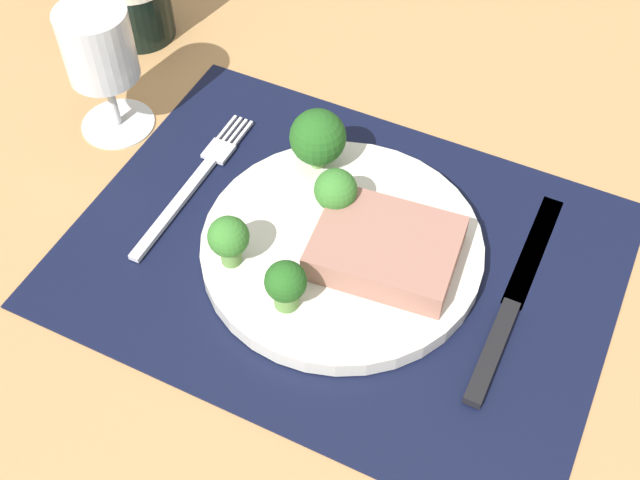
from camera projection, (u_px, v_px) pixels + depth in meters
ground_plane at (341, 266)px, 70.48cm from camera, size 140.00×110.00×3.00cm
placemat at (342, 254)px, 69.19cm from camera, size 45.64×34.10×0.30cm
plate at (342, 247)px, 68.45cm from camera, size 23.91×23.91×1.60cm
steak at (387, 246)px, 65.89cm from camera, size 12.42×10.09×2.59cm
broccoli_front_edge at (336, 191)px, 67.46cm from camera, size 3.66×3.66×4.90cm
broccoli_near_fork at (286, 284)px, 61.85cm from camera, size 3.33×3.33×4.63cm
broccoli_center at (318, 138)px, 70.85cm from camera, size 5.06×5.06×5.91cm
broccoli_back_left at (229, 239)px, 64.31cm from camera, size 3.39×3.39×4.84cm
fork at (194, 182)px, 73.91cm from camera, size 2.40×19.20×0.50cm
knife at (510, 309)px, 65.14cm from camera, size 1.80×23.00×0.80cm
wine_glass at (100, 53)px, 72.66cm from camera, size 7.15×7.15×13.10cm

